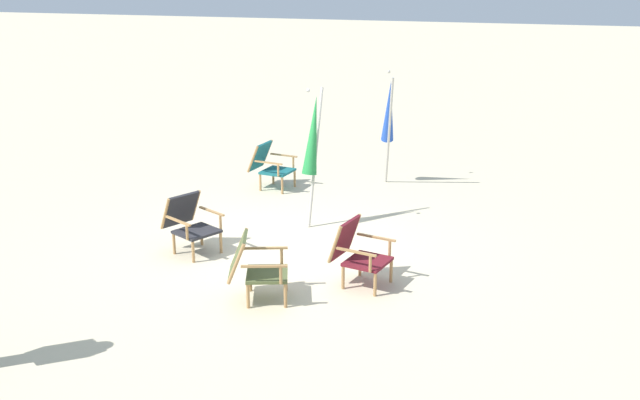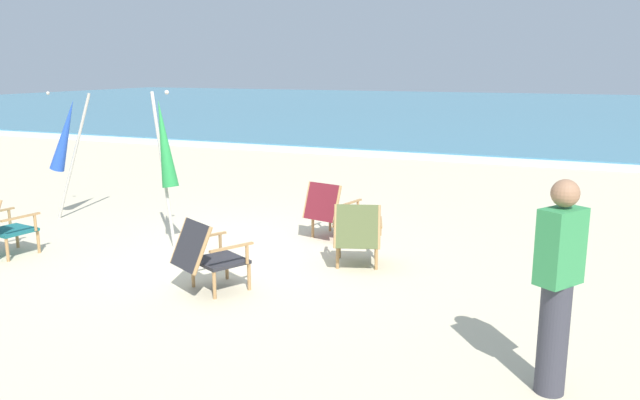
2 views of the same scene
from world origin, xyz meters
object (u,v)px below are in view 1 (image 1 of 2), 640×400
(beach_chair_back_left, at_px, (254,266))
(umbrella_furled_green, at_px, (313,137))
(umbrella_furled_blue, at_px, (389,112))
(beach_chair_back_right, at_px, (269,164))
(beach_chair_mid_center, at_px, (357,251))
(beach_chair_front_left, at_px, (189,221))

(beach_chair_back_left, height_order, umbrella_furled_green, umbrella_furled_green)
(umbrella_furled_blue, bearing_deg, beach_chair_back_right, -69.82)
(beach_chair_back_right, relative_size, beach_chair_back_left, 0.96)
(umbrella_furled_green, bearing_deg, beach_chair_mid_center, 30.92)
(beach_chair_front_left, relative_size, beach_chair_back_left, 1.08)
(beach_chair_back_left, bearing_deg, umbrella_furled_blue, 173.46)
(beach_chair_mid_center, xyz_separation_m, umbrella_furled_green, (-1.90, -1.14, 0.94))
(beach_chair_mid_center, xyz_separation_m, beach_chair_back_right, (-3.55, -2.43, -0.00))
(umbrella_furled_green, bearing_deg, beach_chair_back_left, 1.77)
(beach_chair_front_left, distance_m, umbrella_furled_green, 2.20)
(beach_chair_mid_center, distance_m, beach_chair_back_left, 1.32)
(beach_chair_back_left, xyz_separation_m, umbrella_furled_green, (-2.69, -0.08, 0.95))
(beach_chair_back_right, bearing_deg, umbrella_furled_blue, 110.18)
(beach_chair_back_right, bearing_deg, beach_chair_front_left, -0.57)
(beach_chair_mid_center, distance_m, umbrella_furled_green, 2.41)
(beach_chair_front_left, distance_m, beach_chair_back_right, 3.13)
(beach_chair_back_right, bearing_deg, beach_chair_back_left, 17.64)
(beach_chair_mid_center, height_order, beach_chair_back_right, beach_chair_mid_center)
(umbrella_furled_blue, xyz_separation_m, umbrella_furled_green, (2.37, -0.66, 0.05))
(beach_chair_front_left, bearing_deg, beach_chair_back_left, 49.33)
(beach_chair_front_left, bearing_deg, beach_chair_back_right, 179.43)
(beach_chair_mid_center, height_order, umbrella_furled_green, umbrella_furled_green)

